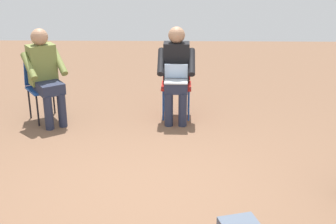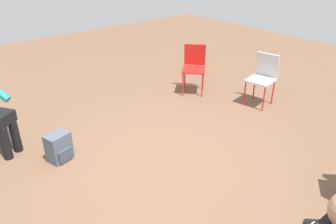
{
  "view_description": "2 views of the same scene",
  "coord_description": "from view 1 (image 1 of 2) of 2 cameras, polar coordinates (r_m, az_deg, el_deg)",
  "views": [
    {
      "loc": [
        -3.95,
        -0.3,
        2.34
      ],
      "look_at": [
        -0.29,
        -0.24,
        0.96
      ],
      "focal_mm": 50.0,
      "sensor_mm": 36.0,
      "label": 1
    },
    {
      "loc": [
        2.48,
        -1.9,
        2.42
      ],
      "look_at": [
        0.11,
        0.06,
        0.83
      ],
      "focal_mm": 35.0,
      "sensor_mm": 36.0,
      "label": 2
    }
  ],
  "objects": [
    {
      "name": "chair_northeast",
      "position": [
        6.48,
        -15.09,
        3.42
      ],
      "size": [
        0.58,
        0.57,
        0.85
      ],
      "rotation": [
        0.0,
        0.0,
        2.17
      ],
      "color": "#1E4799",
      "rests_on": "ground"
    },
    {
      "name": "person_with_laptop",
      "position": [
        6.17,
        1.02,
        5.2
      ],
      "size": [
        0.53,
        0.5,
        1.24
      ],
      "rotation": [
        0.0,
        0.0,
        1.56
      ],
      "color": "#23283D",
      "rests_on": "ground"
    },
    {
      "name": "person_in_olive",
      "position": [
        6.27,
        -14.77,
        4.78
      ],
      "size": [
        0.63,
        0.63,
        1.24
      ],
      "rotation": [
        0.0,
        0.0,
        2.17
      ],
      "color": "#23283D",
      "rests_on": "ground"
    },
    {
      "name": "chair_east",
      "position": [
        6.39,
        1.03,
        3.91
      ],
      "size": [
        0.44,
        0.41,
        0.85
      ],
      "rotation": [
        0.0,
        0.0,
        1.56
      ],
      "color": "red",
      "rests_on": "ground"
    },
    {
      "name": "ground_plane",
      "position": [
        4.61,
        -2.91,
        -9.87
      ],
      "size": [
        14.0,
        14.0,
        0.0
      ],
      "primitive_type": "plane",
      "color": "brown"
    }
  ]
}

